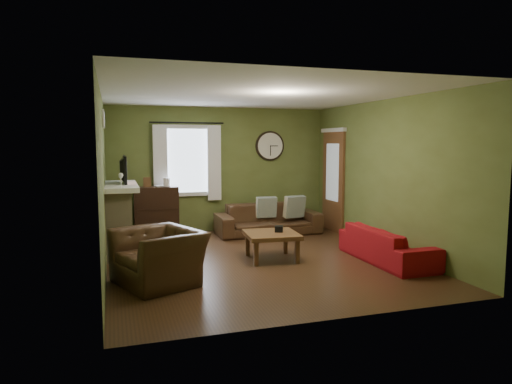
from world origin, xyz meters
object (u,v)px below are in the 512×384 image
object	(u,v)px
sofa_red	(387,245)
armchair	(159,257)
bookshelf	(156,212)
coffee_table	(271,246)
sofa_brown	(268,219)

from	to	relation	value
sofa_red	armchair	world-z (taller)	armchair
bookshelf	armchair	bearing A→B (deg)	-94.70
coffee_table	sofa_brown	bearing A→B (deg)	72.48
sofa_brown	sofa_red	distance (m)	2.84
sofa_brown	sofa_red	xyz separation A→B (m)	(1.07, -2.63, -0.04)
sofa_brown	coffee_table	distance (m)	2.06
bookshelf	sofa_red	size ratio (longest dim) A/B	0.55
bookshelf	armchair	world-z (taller)	bookshelf
bookshelf	sofa_red	distance (m)	4.42
sofa_red	coffee_table	xyz separation A→B (m)	(-1.70, 0.67, -0.05)
bookshelf	sofa_brown	world-z (taller)	bookshelf
coffee_table	armchair	bearing A→B (deg)	-158.45
armchair	sofa_red	bearing A→B (deg)	68.23
armchair	bookshelf	bearing A→B (deg)	152.51
sofa_brown	coffee_table	size ratio (longest dim) A/B	2.59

